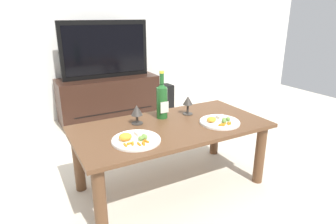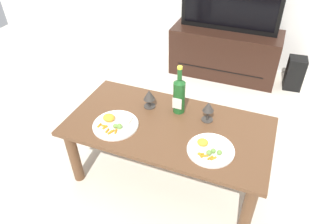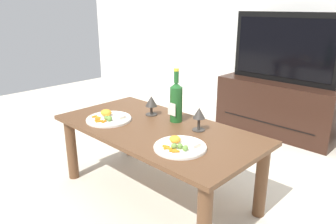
% 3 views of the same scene
% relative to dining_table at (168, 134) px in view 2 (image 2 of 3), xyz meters
% --- Properties ---
extents(ground_plane, '(6.40, 6.40, 0.00)m').
position_rel_dining_table_xyz_m(ground_plane, '(0.00, 0.00, -0.38)').
color(ground_plane, beige).
extents(dining_table, '(1.28, 0.65, 0.46)m').
position_rel_dining_table_xyz_m(dining_table, '(0.00, 0.00, 0.00)').
color(dining_table, brown).
rests_on(dining_table, ground_plane).
extents(tv_stand, '(1.09, 0.42, 0.49)m').
position_rel_dining_table_xyz_m(tv_stand, '(0.04, 1.53, -0.13)').
color(tv_stand, black).
rests_on(tv_stand, ground_plane).
extents(floor_speaker, '(0.18, 0.18, 0.33)m').
position_rel_dining_table_xyz_m(floor_speaker, '(0.76, 1.51, -0.22)').
color(floor_speaker, black).
rests_on(floor_speaker, ground_plane).
extents(wine_bottle, '(0.08, 0.08, 0.34)m').
position_rel_dining_table_xyz_m(wine_bottle, '(0.01, 0.16, 0.21)').
color(wine_bottle, '#1E5923').
rests_on(wine_bottle, dining_table).
extents(goblet_left, '(0.08, 0.08, 0.13)m').
position_rel_dining_table_xyz_m(goblet_left, '(-0.19, 0.14, 0.17)').
color(goblet_left, '#38332D').
rests_on(goblet_left, dining_table).
extents(goblet_right, '(0.07, 0.07, 0.14)m').
position_rel_dining_table_xyz_m(goblet_right, '(0.21, 0.14, 0.17)').
color(goblet_right, '#38332D').
rests_on(goblet_right, dining_table).
extents(dinner_plate_left, '(0.29, 0.29, 0.05)m').
position_rel_dining_table_xyz_m(dinner_plate_left, '(-0.31, -0.12, 0.09)').
color(dinner_plate_left, white).
rests_on(dinner_plate_left, dining_table).
extents(dinner_plate_right, '(0.27, 0.27, 0.05)m').
position_rel_dining_table_xyz_m(dinner_plate_right, '(0.30, -0.12, 0.09)').
color(dinner_plate_right, white).
rests_on(dinner_plate_right, dining_table).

